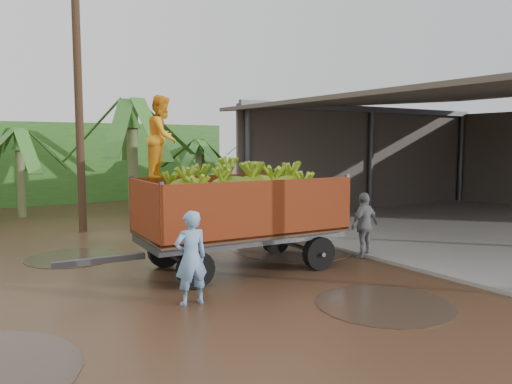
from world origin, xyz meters
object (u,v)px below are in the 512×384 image
Objects in this scene: banana_trailer at (238,208)px; man_blue at (191,258)px; man_grey at (364,225)px; utility_pole at (78,87)px.

banana_trailer is 2.54m from man_blue.
man_grey is 0.18× the size of utility_pole.
man_grey is at bearing -168.03° from man_blue.
man_blue is 5.03m from man_grey.
banana_trailer is 3.18m from man_grey.
utility_pole is at bearing 108.97° from banana_trailer.
utility_pole is (-1.74, 6.35, 3.04)m from banana_trailer.
banana_trailer is at bearing -74.69° from utility_pole.
banana_trailer reaches higher than man_grey.
man_blue is (-1.88, -1.63, -0.52)m from banana_trailer.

